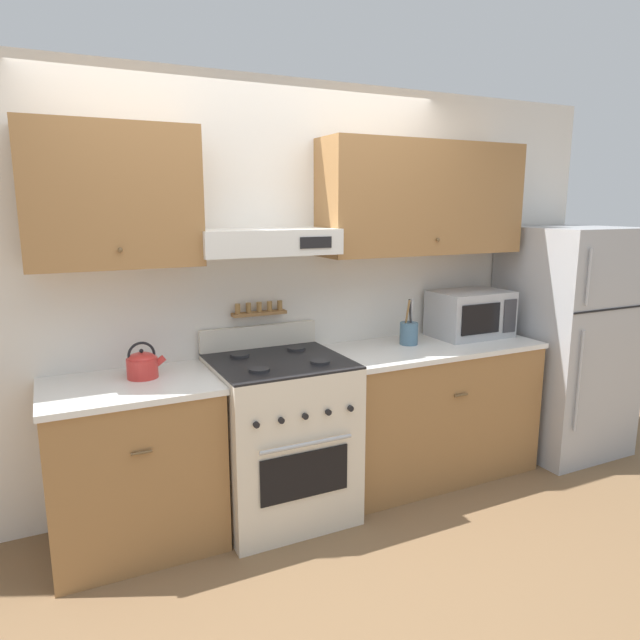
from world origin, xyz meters
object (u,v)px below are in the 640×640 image
refrigerator (565,340)px  tea_kettle (143,364)px  microwave (470,314)px  utensil_crock (409,332)px  stove_range (280,436)px

refrigerator → tea_kettle: bearing=177.2°
refrigerator → tea_kettle: 3.00m
tea_kettle → microwave: 2.23m
microwave → utensil_crock: 0.53m
stove_range → utensil_crock: utensil_crock is taller
stove_range → microwave: size_ratio=2.04×
refrigerator → utensil_crock: size_ratio=5.49×
utensil_crock → microwave: bearing=1.9°
tea_kettle → refrigerator: bearing=-2.8°
stove_range → utensil_crock: 1.10m
stove_range → tea_kettle: (-0.73, 0.11, 0.50)m
tea_kettle → stove_range: bearing=-8.7°
stove_range → utensil_crock: (0.97, 0.11, 0.51)m
tea_kettle → utensil_crock: utensil_crock is taller
refrigerator → microwave: refrigerator is taller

